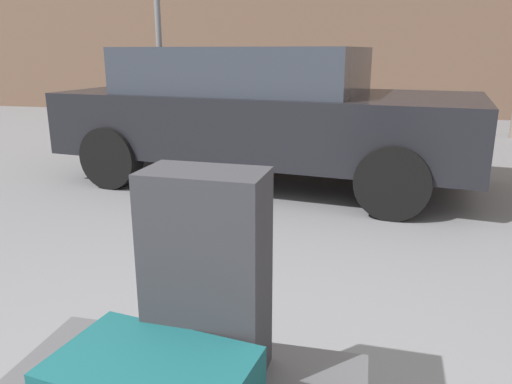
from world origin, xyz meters
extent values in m
cube|color=#2D2D33|center=(0.06, 0.21, 0.69)|extent=(0.39, 0.23, 0.70)
cube|color=black|center=(-0.53, 4.06, 0.64)|extent=(4.50, 2.35, 0.64)
cube|color=#2D333D|center=(-0.78, 4.09, 1.19)|extent=(2.60, 1.89, 0.46)
cylinder|color=black|center=(0.99, 4.71, 0.32)|extent=(0.66, 0.30, 0.64)
cylinder|color=black|center=(0.77, 3.03, 0.32)|extent=(0.66, 0.30, 0.64)
cylinder|color=black|center=(-1.82, 5.09, 0.32)|extent=(0.66, 0.30, 0.64)
cylinder|color=black|center=(-2.05, 3.40, 0.32)|extent=(0.66, 0.30, 0.64)
cylinder|color=slate|center=(-1.98, 4.61, 1.24)|extent=(0.07, 0.07, 2.49)
camera|label=1|loc=(0.55, -1.18, 1.39)|focal=34.85mm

